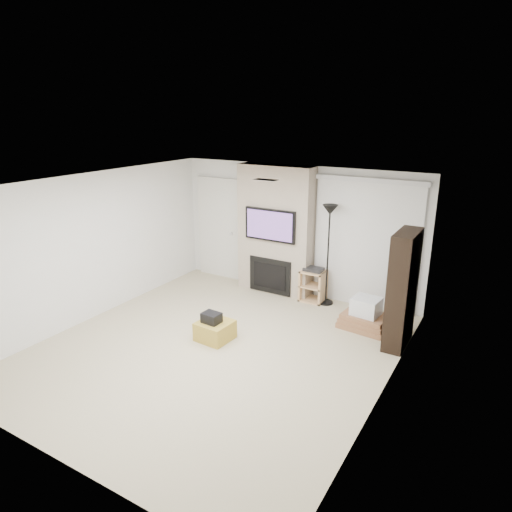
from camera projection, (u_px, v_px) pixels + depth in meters
The scene contains 16 objects.
floor at pixel (216, 348), 6.96m from camera, with size 5.00×5.50×0.00m, color #C0B390.
ceiling at pixel (211, 185), 6.20m from camera, with size 5.00×5.50×0.00m, color white.
wall_back at pixel (296, 230), 8.84m from camera, with size 5.00×2.50×0.00m, color white.
wall_front at pixel (45, 355), 4.33m from camera, with size 5.00×2.50×0.00m, color white.
wall_left at pixel (95, 246), 7.79m from camera, with size 5.50×2.50×0.00m, color white.
wall_right at pixel (387, 307), 5.38m from camera, with size 5.50×2.50×0.00m, color white.
hvac_vent at pixel (266, 180), 6.67m from camera, with size 0.35×0.18×0.01m, color silver.
ottoman at pixel (215, 331), 7.20m from camera, with size 0.50×0.50×0.30m, color #B09234.
black_bag at pixel (211, 318), 7.11m from camera, with size 0.28×0.22×0.16m, color black.
fireplace_wall at pixel (275, 231), 8.84m from camera, with size 1.50×0.47×2.50m.
entry_door at pixel (219, 229), 9.74m from camera, with size 1.02×0.11×2.14m.
vertical_blinds at pixel (366, 239), 8.12m from camera, with size 1.98×0.10×2.37m.
floor_lamp at pixel (329, 227), 8.14m from camera, with size 0.28×0.28×1.88m.
av_stand at pixel (313, 283), 8.61m from camera, with size 0.45×0.38×0.66m.
box_stack at pixel (365, 316), 7.57m from camera, with size 0.85×0.68×0.53m.
bookshelf at pixel (402, 290), 6.84m from camera, with size 0.30×0.80×1.80m.
Camera 1 is at (3.67, -5.04, 3.47)m, focal length 32.00 mm.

